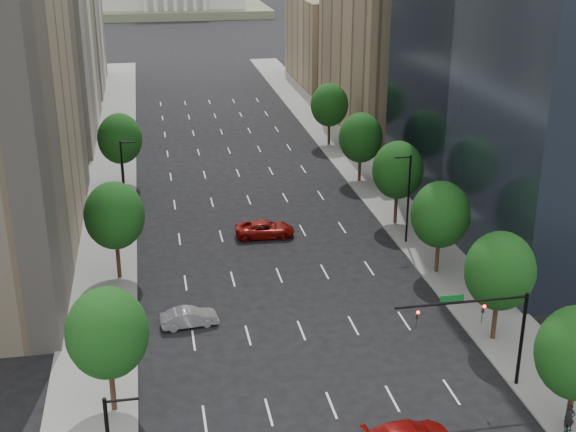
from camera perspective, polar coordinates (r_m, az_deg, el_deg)
sidewalk_left at (r=77.82m, az=-13.27°, el=-1.99°), size 6.00×200.00×0.15m
sidewalk_right at (r=81.94m, az=8.87°, el=-0.46°), size 6.00×200.00×0.15m
midrise_cream_left at (r=116.22m, az=-18.10°, el=14.07°), size 14.00×30.00×35.00m
filler_left at (r=149.83m, az=-16.29°, el=12.37°), size 14.00×26.00×18.00m
parking_tan_right at (r=118.15m, az=7.35°, el=13.79°), size 14.00×30.00×30.00m
filler_right at (r=150.59m, az=3.38°, el=12.82°), size 14.00×26.00×16.00m
tree_right_1 at (r=58.88m, az=15.33°, el=-3.92°), size 5.20×5.20×8.75m
tree_right_2 at (r=69.00m, az=11.15°, el=0.10°), size 5.20×5.20×8.61m
tree_right_3 at (r=79.52m, az=8.08°, el=3.37°), size 5.20×5.20×8.89m
tree_right_4 at (r=92.44m, az=5.37°, el=5.75°), size 5.20×5.20×8.46m
tree_right_5 at (r=107.37m, az=3.07°, el=8.16°), size 5.20×5.20×8.75m
tree_left_0 at (r=50.07m, az=-13.16°, el=-8.39°), size 5.20×5.20×8.75m
tree_left_1 at (r=68.14m, az=-12.65°, el=0.03°), size 5.20×5.20×8.97m
tree_left_2 at (r=92.96m, az=-12.27°, el=5.58°), size 5.20×5.20×8.68m
streetlight_rn at (r=75.20m, az=8.81°, el=1.43°), size 1.70×0.20×9.00m
streetlight_ln at (r=80.73m, az=-11.98°, el=2.60°), size 1.70×0.20×9.00m
traffic_signal at (r=52.92m, az=14.58°, el=-7.53°), size 9.12×0.40×7.38m
foothills at (r=616.45m, az=-6.44°, el=14.83°), size 720.00×413.00×263.00m
car_silver at (r=61.48m, az=-7.28°, el=-7.40°), size 4.60×2.02×1.47m
car_red_far at (r=77.28m, az=-1.71°, el=-0.97°), size 5.98×2.95×1.63m
cyclist at (r=51.88m, az=19.92°, el=-14.36°), size 1.28×1.82×2.29m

